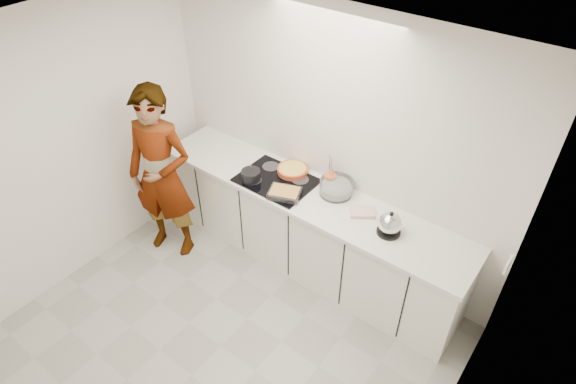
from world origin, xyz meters
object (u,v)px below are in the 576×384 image
Objects in this scene: hob at (276,180)px; kettle at (390,224)px; saucepan at (251,175)px; mixing_bowl at (336,188)px; utensil_crock at (330,181)px; tart_dish at (293,170)px; baking_dish at (285,193)px; cook at (162,176)px.

kettle reaches higher than hob.
saucepan is 0.60× the size of mixing_bowl.
mixing_bowl is at bearing -25.13° from utensil_crock.
kettle is at bearing -9.47° from tart_dish.
utensil_crock is at bearing 55.64° from baking_dish.
utensil_crock is (0.46, 0.23, 0.06)m from hob.
mixing_bowl reaches higher than hob.
utensil_crock is (-0.10, 0.05, 0.01)m from mixing_bowl.
cook is (-0.97, -0.82, -0.02)m from tart_dish.
mixing_bowl reaches higher than baking_dish.
baking_dish is at bearing -64.66° from tart_dish.
cook reaches higher than hob.
saucepan is 0.76m from utensil_crock.
mixing_bowl is (0.51, -0.01, 0.02)m from tart_dish.
hob is at bearing -162.11° from mixing_bowl.
saucepan is 0.40m from baking_dish.
tart_dish is at bearing 178.55° from mixing_bowl.
baking_dish is at bearing -34.26° from hob.
kettle is at bearing 6.03° from saucepan.
kettle reaches higher than utensil_crock.
utensil_crock is at bearing 154.87° from mixing_bowl.
tart_dish is at bearing 115.34° from baking_dish.
utensil_crock is at bearing 29.62° from saucepan.
saucepan is at bearing 14.42° from cook.
utensil_crock is (0.41, 0.03, 0.03)m from tart_dish.
tart_dish reaches higher than hob.
cook reaches higher than utensil_crock.
tart_dish is 0.17× the size of cook.
baking_dish is (0.16, -0.34, 0.00)m from tart_dish.
tart_dish is 0.37m from baking_dish.
baking_dish is 2.40× the size of utensil_crock.
hob is 2.92× the size of kettle.
hob is 0.52m from utensil_crock.
baking_dish is 0.48m from mixing_bowl.
kettle is at bearing -16.94° from utensil_crock.
hob is at bearing -179.91° from kettle.
baking_dish is 1.40× the size of kettle.
saucepan is 0.13× the size of cook.
mixing_bowl is at bearing 42.63° from baking_dish.
cook reaches higher than mixing_bowl.
baking_dish is at bearing -124.36° from utensil_crock.
hob is 0.20m from tart_dish.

